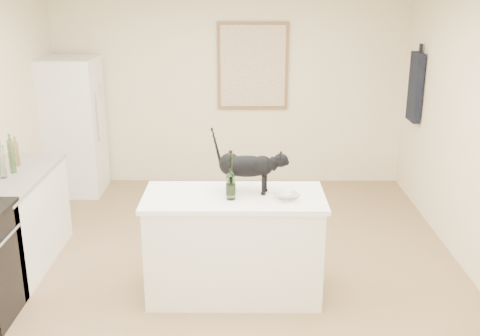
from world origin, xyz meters
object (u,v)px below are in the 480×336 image
Objects in this scene: wine_bottle at (231,178)px; fridge at (73,127)px; glass_bowl at (286,197)px; black_cat at (246,169)px.

fridge is at bearing 127.54° from wine_bottle.
fridge reaches higher than wine_bottle.
glass_bowl is (2.48, -2.65, 0.07)m from fridge.
wine_bottle is at bearing -52.46° from fridge.
wine_bottle is 0.48m from glass_bowl.
fridge is 4.75× the size of wine_bottle.
glass_bowl is (0.32, -0.19, -0.17)m from black_cat.
glass_bowl is at bearing -18.19° from black_cat.
black_cat is at bearing -48.83° from fridge.
black_cat is (2.15, -2.46, 0.25)m from fridge.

